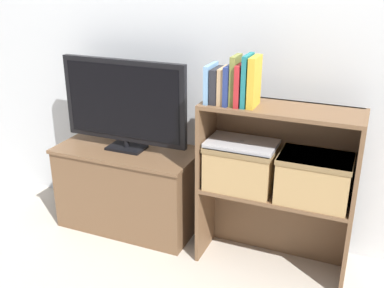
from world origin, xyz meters
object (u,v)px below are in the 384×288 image
Objects in this scene: storage_basket_left at (241,164)px; laptop at (242,143)px; book_tan at (224,85)px; storage_basket_right at (314,177)px; tv at (124,103)px; book_teal at (247,80)px; book_olive at (235,80)px; book_navy at (230,84)px; book_skyblue at (211,83)px; book_charcoal at (217,85)px; tv_stand at (129,188)px; book_crimson at (241,84)px; book_mustard at (254,82)px.

laptop is at bearing 0.00° from storage_basket_left.
storage_basket_right is (0.47, 0.02, -0.41)m from book_tan.
tv is 3.11× the size of book_teal.
book_navy is at bearing 180.00° from book_olive.
tv is 0.60m from book_skyblue.
laptop is at bearing 129.16° from book_teal.
storage_basket_right is (0.50, 0.02, -0.41)m from book_charcoal.
book_tan is 0.12m from book_teal.
storage_basket_left is at bearing -5.65° from tv_stand.
laptop is (0.04, 0.02, -0.33)m from book_olive.
storage_basket_right is at bearing 3.19° from book_olive.
laptop is (0.01, 0.02, -0.31)m from book_crimson.
storage_basket_right is (0.44, 0.02, -0.42)m from book_navy.
laptop is at bearing 61.81° from book_crimson.
book_teal is at bearing -7.25° from tv_stand.
book_navy is (0.10, 0.00, 0.00)m from book_skyblue.
laptop is (-0.02, 0.02, -0.33)m from book_teal.
book_skyblue is 0.54× the size of storage_basket_left.
book_olive is at bearing -7.86° from tv_stand.
book_olive reaches higher than storage_basket_right.
book_olive is 0.68× the size of laptop.
book_olive is at bearing 0.00° from book_navy.
book_skyblue reaches higher than storage_basket_right.
book_tan is 0.50× the size of laptop.
book_navy is (0.66, -0.09, 0.19)m from tv.
book_olive is (0.69, -0.09, 0.22)m from tv.
book_olive is at bearing -176.81° from storage_basket_right.
book_skyblue is 0.19m from book_teal.
tv is 0.69m from book_navy.
book_olive is at bearing 0.00° from book_tan.
book_mustard is at bearing 0.00° from book_olive.
book_mustard reaches higher than book_navy.
book_skyblue is 0.79× the size of book_olive.
book_teal reaches higher than book_crimson.
book_mustard is at bearing -23.19° from laptop.
book_teal is at bearing 180.00° from book_mustard.
tv_stand is 4.44× the size of book_navy.
book_crimson is at bearing -0.00° from book_charcoal.
book_teal reaches higher than book_skyblue.
laptop reaches higher than tv_stand.
book_tan is 0.15m from book_mustard.
book_mustard is (0.78, -0.09, 0.22)m from tv.
storage_basket_left reaches higher than tv_stand.
book_navy reaches higher than book_tan.
tv_stand is at bearing 173.07° from book_mustard.
book_tan is at bearing -177.20° from storage_basket_right.
storage_basket_right is at bearing 2.60° from book_charcoal.
book_charcoal reaches higher than storage_basket_right.
book_skyblue is 0.76× the size of book_teal.
tv_stand is 2.43× the size of storage_basket_left.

